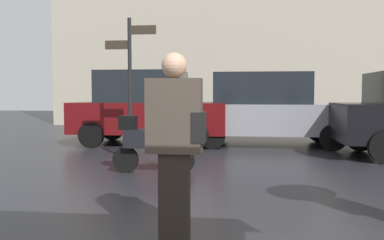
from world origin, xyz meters
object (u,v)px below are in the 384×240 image
Objects in this scene: parked_car_left at (267,109)px; parked_car_right at (148,108)px; pedestrian_with_bag at (176,136)px; street_signpost at (130,74)px; parked_scooter at (151,142)px.

parked_car_right reaches higher than parked_car_left.
street_signpost reaches higher than pedestrian_with_bag.
street_signpost is (0.25, -2.71, 0.79)m from parked_car_right.
parked_car_left is 3.24m from parked_car_right.
parked_car_right is 2.83m from street_signpost.
parked_scooter is 1.98m from street_signpost.
parked_car_right reaches higher than parked_scooter.
parked_car_left is (1.28, 7.59, -0.02)m from pedestrian_with_bag.
street_signpost reaches higher than parked_car_right.
street_signpost is at bearing 58.26° from parked_car_left.
parked_scooter is 0.49× the size of street_signpost.
parked_car_right is at bearing 175.48° from pedestrian_with_bag.
pedestrian_with_bag is 5.07m from street_signpost.
street_signpost is at bearing 81.70° from parked_car_right.
parked_car_left is at bearing 43.89° from street_signpost.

